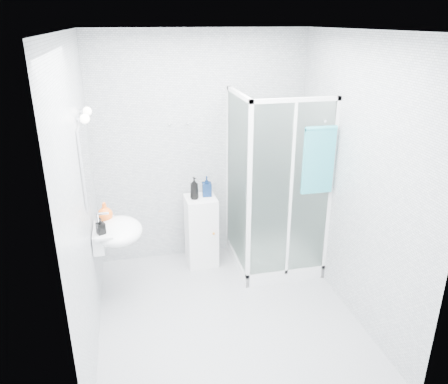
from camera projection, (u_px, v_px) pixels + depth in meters
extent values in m
cube|color=silver|center=(227.00, 191.00, 3.75)|extent=(2.40, 2.60, 2.60)
cube|color=#A5A7A9|center=(227.00, 315.00, 4.23)|extent=(2.40, 2.60, 0.01)
cube|color=white|center=(228.00, 30.00, 3.28)|extent=(2.40, 2.60, 0.01)
cube|color=white|center=(273.00, 258.00, 5.14)|extent=(0.90, 0.90, 0.12)
cube|color=white|center=(239.00, 94.00, 4.34)|extent=(0.04, 0.90, 0.04)
cube|color=white|center=(296.00, 100.00, 4.04)|extent=(0.90, 0.04, 0.04)
cube|color=white|center=(249.00, 201.00, 4.31)|extent=(0.04, 0.04, 2.00)
cube|color=white|center=(237.00, 183.00, 4.68)|extent=(0.02, 0.82, 1.84)
cube|color=white|center=(291.00, 194.00, 4.38)|extent=(0.82, 0.02, 1.84)
cube|color=white|center=(290.00, 194.00, 4.38)|extent=(0.03, 0.04, 1.84)
cylinder|color=silver|center=(266.00, 143.00, 5.01)|extent=(0.02, 0.02, 1.00)
cylinder|color=silver|center=(269.00, 102.00, 4.81)|extent=(0.09, 0.05, 0.09)
cylinder|color=silver|center=(269.00, 167.00, 5.16)|extent=(0.12, 0.04, 0.12)
cylinder|color=silver|center=(324.00, 121.00, 4.13)|extent=(0.03, 0.05, 0.03)
cube|color=white|center=(99.00, 238.00, 4.13)|extent=(0.10, 0.40, 0.18)
ellipsoid|color=white|center=(118.00, 231.00, 4.15)|extent=(0.46, 0.56, 0.20)
cube|color=white|center=(105.00, 228.00, 4.11)|extent=(0.16, 0.50, 0.02)
cylinder|color=silver|center=(97.00, 220.00, 4.06)|extent=(0.04, 0.04, 0.16)
cylinder|color=silver|center=(102.00, 214.00, 4.05)|extent=(0.12, 0.02, 0.02)
cube|color=white|center=(85.00, 162.00, 3.85)|extent=(0.02, 0.60, 0.70)
cylinder|color=silver|center=(80.00, 119.00, 3.55)|extent=(0.05, 0.04, 0.04)
sphere|color=white|center=(85.00, 119.00, 3.56)|extent=(0.08, 0.08, 0.08)
cylinder|color=silver|center=(82.00, 111.00, 3.84)|extent=(0.05, 0.04, 0.04)
sphere|color=white|center=(87.00, 111.00, 3.85)|extent=(0.08, 0.08, 0.08)
cylinder|color=silver|center=(169.00, 124.00, 4.72)|extent=(0.02, 0.04, 0.02)
sphere|color=silver|center=(169.00, 125.00, 4.69)|extent=(0.03, 0.03, 0.03)
cylinder|color=silver|center=(188.00, 123.00, 4.76)|extent=(0.02, 0.04, 0.02)
sphere|color=silver|center=(188.00, 124.00, 4.73)|extent=(0.03, 0.03, 0.03)
cube|color=white|center=(201.00, 231.00, 5.01)|extent=(0.35, 0.35, 0.82)
cube|color=white|center=(204.00, 237.00, 4.86)|extent=(0.31, 0.02, 0.70)
sphere|color=orange|center=(214.00, 234.00, 4.85)|extent=(0.03, 0.03, 0.03)
cube|color=teal|center=(318.00, 161.00, 4.26)|extent=(0.32, 0.04, 0.66)
cylinder|color=teal|center=(321.00, 128.00, 4.14)|extent=(0.32, 0.05, 0.05)
imported|color=black|center=(194.00, 188.00, 4.79)|extent=(0.13, 0.13, 0.25)
imported|color=#0B2046|center=(207.00, 186.00, 4.87)|extent=(0.11, 0.11, 0.23)
imported|color=orange|center=(105.00, 212.00, 4.19)|extent=(0.18, 0.18, 0.19)
imported|color=black|center=(101.00, 226.00, 3.93)|extent=(0.09, 0.09, 0.16)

